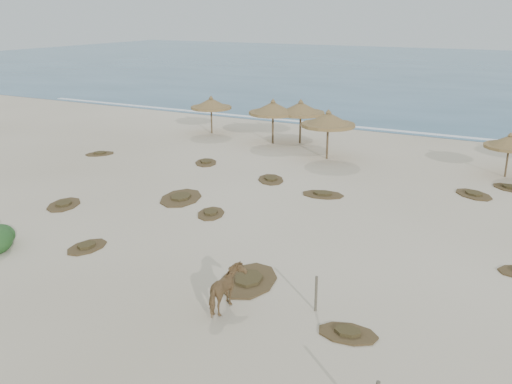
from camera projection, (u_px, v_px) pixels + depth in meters
ground at (217, 260)px, 20.69m from camera, size 160.00×160.00×0.00m
ocean at (486, 71)px, 83.73m from camera, size 200.00×100.00×0.01m
foam_line at (400, 131)px, 42.54m from camera, size 70.00×0.60×0.01m
palapa_0 at (211, 104)px, 41.29m from camera, size 3.74×3.74×2.77m
palapa_1 at (273, 109)px, 38.07m from camera, size 3.96×3.96×3.04m
palapa_2 at (301, 109)px, 38.10m from camera, size 3.34×3.34×3.01m
palapa_3 at (328, 120)px, 34.05m from camera, size 3.29×3.29×3.05m
palapa_4 at (510, 142)px, 30.45m from camera, size 3.05×3.05×2.47m
horse at (227, 290)px, 17.08m from camera, size 0.90×1.66×1.35m
fence_post_far at (316, 294)px, 17.06m from camera, size 0.11×0.11×1.15m
scrub_0 at (64, 204)px, 26.47m from camera, size 2.04×2.46×0.16m
scrub_1 at (181, 198)px, 27.42m from camera, size 2.61×3.30×0.16m
scrub_2 at (211, 213)px, 25.31m from camera, size 1.71×2.09×0.16m
scrub_3 at (323, 194)px, 27.93m from camera, size 2.28×1.69×0.16m
scrub_6 at (206, 162)px, 33.75m from camera, size 2.05×2.31×0.16m
scrub_7 at (474, 194)px, 27.92m from camera, size 2.47×2.35×0.16m
scrub_8 at (100, 154)px, 35.81m from camera, size 2.01×2.13×0.16m
scrub_9 at (249, 280)px, 19.07m from camera, size 2.29×3.08×0.16m
scrub_10 at (510, 188)px, 28.94m from camera, size 2.27×2.01×0.16m
scrub_11 at (87, 247)px, 21.76m from camera, size 1.23×1.82×0.16m
scrub_12 at (348, 333)px, 15.95m from camera, size 1.85×1.31×0.16m
scrub_13 at (271, 179)px, 30.38m from camera, size 2.24×2.46×0.16m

